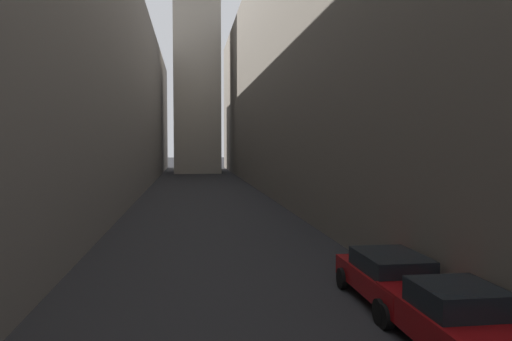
% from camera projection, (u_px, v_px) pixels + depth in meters
% --- Properties ---
extents(ground_plane, '(264.00, 264.00, 0.00)m').
position_uv_depth(ground_plane, '(205.00, 199.00, 40.34)').
color(ground_plane, '#232326').
extents(building_block_left, '(13.08, 108.00, 18.69)m').
position_uv_depth(building_block_left, '(57.00, 86.00, 40.20)').
color(building_block_left, slate).
rests_on(building_block_left, ground).
extents(building_block_right, '(15.16, 108.00, 23.01)m').
position_uv_depth(building_block_right, '(350.00, 66.00, 43.46)').
color(building_block_right, '#60594F').
rests_on(building_block_right, ground).
extents(parked_car_right_third, '(2.01, 4.25, 1.53)m').
position_uv_depth(parked_car_right_third, '(453.00, 318.00, 10.50)').
color(parked_car_right_third, maroon).
rests_on(parked_car_right_third, ground).
extents(parked_car_right_far, '(2.04, 4.52, 1.43)m').
position_uv_depth(parked_car_right_far, '(391.00, 277.00, 13.78)').
color(parked_car_right_far, maroon).
rests_on(parked_car_right_far, ground).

